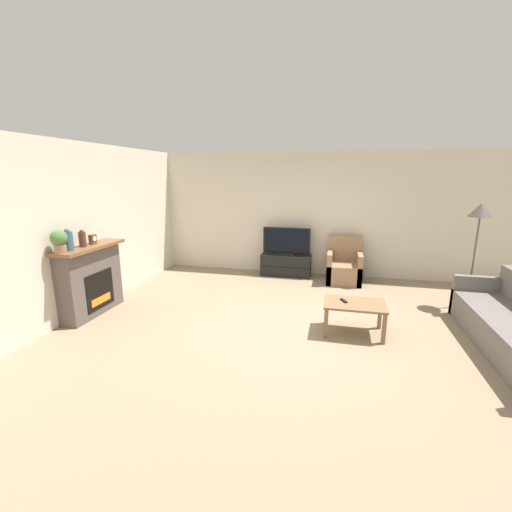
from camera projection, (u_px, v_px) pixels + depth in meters
name	position (u px, v px, depth m)	size (l,w,h in m)	color
ground_plane	(294.00, 324.00, 5.16)	(24.00, 24.00, 0.00)	#89755B
wall_back	(311.00, 214.00, 7.55)	(12.00, 0.06, 2.70)	beige
wall_left	(89.00, 228.00, 5.60)	(0.06, 12.00, 2.70)	beige
fireplace	(91.00, 279.00, 5.43)	(0.42, 1.27, 1.12)	#564C47
mantel_vase_left	(68.00, 240.00, 4.90)	(0.14, 0.14, 0.33)	#385670
mantel_vase_centre_left	(82.00, 239.00, 5.18)	(0.10, 0.10, 0.26)	#512D23
mantel_clock	(93.00, 239.00, 5.40)	(0.08, 0.11, 0.15)	brown
potted_plant	(59.00, 240.00, 4.75)	(0.22, 0.22, 0.33)	#936B4C
tv_stand	(286.00, 265.00, 7.64)	(1.09, 0.45, 0.48)	black
tv	(286.00, 242.00, 7.52)	(1.04, 0.18, 0.60)	black
armchair	(344.00, 267.00, 7.18)	(0.70, 0.76, 0.94)	#937051
coffee_table	(354.00, 307.00, 4.78)	(0.83, 0.56, 0.45)	brown
remote	(344.00, 301.00, 4.82)	(0.10, 0.15, 0.02)	black
floor_lamp	(480.00, 216.00, 5.51)	(0.37, 0.37, 1.75)	black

